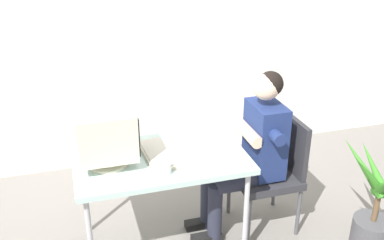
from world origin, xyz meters
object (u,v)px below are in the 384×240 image
object	(u,v)px
crt_monitor	(106,134)
potted_plant	(376,205)
office_chair	(274,167)
desk_mug	(165,168)
person_seated	(251,150)
keyboard	(157,154)
desk	(161,163)

from	to	relation	value
crt_monitor	potted_plant	size ratio (longest dim) A/B	0.46
office_chair	desk_mug	xyz separation A→B (m)	(-0.92, -0.24, 0.28)
person_seated	desk_mug	size ratio (longest dim) A/B	13.47
office_chair	person_seated	size ratio (longest dim) A/B	0.70
keyboard	desk_mug	size ratio (longest dim) A/B	4.82
desk_mug	potted_plant	bearing A→B (deg)	-8.85
person_seated	desk_mug	distance (m)	0.76
office_chair	desk_mug	bearing A→B (deg)	-165.29
crt_monitor	person_seated	world-z (taller)	person_seated
desk	keyboard	bearing A→B (deg)	146.13
desk	desk_mug	bearing A→B (deg)	-95.75
keyboard	person_seated	xyz separation A→B (m)	(0.71, -0.01, -0.07)
desk	desk_mug	distance (m)	0.25
desk	keyboard	distance (m)	0.08
desk	potted_plant	world-z (taller)	potted_plant
keyboard	office_chair	size ratio (longest dim) A/B	0.51
crt_monitor	potted_plant	bearing A→B (deg)	-14.04
office_chair	potted_plant	xyz separation A→B (m)	(0.61, -0.48, -0.15)
crt_monitor	office_chair	size ratio (longest dim) A/B	0.43
desk	person_seated	world-z (taller)	person_seated
desk_mug	keyboard	bearing A→B (deg)	89.84
keyboard	desk_mug	world-z (taller)	desk_mug
crt_monitor	office_chair	bearing A→B (deg)	0.63
crt_monitor	person_seated	xyz separation A→B (m)	(1.05, 0.01, -0.28)
office_chair	crt_monitor	bearing A→B (deg)	-179.37
desk	potted_plant	xyz separation A→B (m)	(1.50, -0.47, -0.34)
keyboard	potted_plant	bearing A→B (deg)	-17.64
keyboard	person_seated	world-z (taller)	person_seated
desk	crt_monitor	bearing A→B (deg)	-179.24
desk_mug	crt_monitor	bearing A→B (deg)	145.74
potted_plant	desk	bearing A→B (deg)	162.64
crt_monitor	potted_plant	distance (m)	2.01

